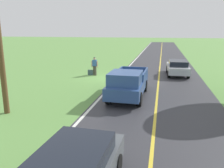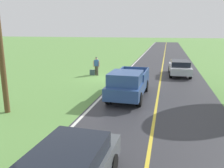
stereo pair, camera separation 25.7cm
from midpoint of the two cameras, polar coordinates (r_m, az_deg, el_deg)
ground_plane at (r=20.94m, az=-0.05°, el=1.63°), size 200.00×200.00×0.00m
road_surface at (r=20.39m, az=12.23°, el=1.00°), size 7.46×120.00×0.00m
lane_edge_line at (r=20.75m, az=2.39°, el=1.52°), size 0.16×117.60×0.00m
lane_centre_line at (r=20.39m, az=12.23°, el=1.01°), size 0.14×117.60×0.00m
hitchhiker_walking at (r=21.92m, az=-3.49°, el=4.74°), size 0.62×0.51×1.75m
suitcase_carried at (r=22.08m, az=-4.57°, el=2.88°), size 0.46×0.21×0.51m
pickup_truck_passing at (r=14.57m, az=4.54°, el=0.22°), size 2.19×5.44×1.82m
sedan_near_oncoming at (r=22.75m, az=16.71°, el=3.94°), size 2.03×4.45×1.41m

